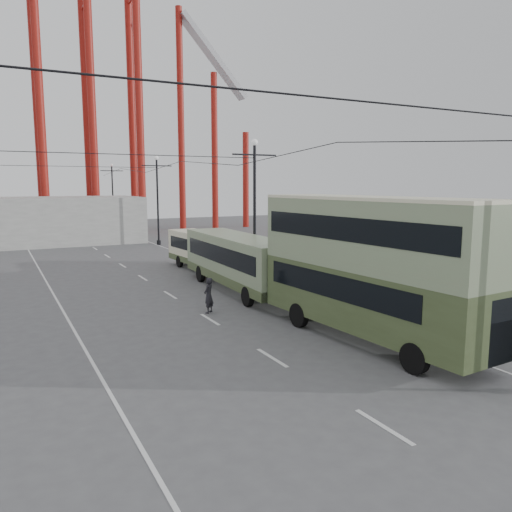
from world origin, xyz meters
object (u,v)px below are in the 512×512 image
double_decker_bus (370,261)px  single_decker_green (239,260)px  single_decker_cream (205,250)px  pedestrian (209,295)px

double_decker_bus → single_decker_green: bearing=88.3°
single_decker_green → single_decker_cream: size_ratio=1.29×
single_decker_green → double_decker_bus: bearing=-85.8°
double_decker_bus → single_decker_cream: 18.81m
double_decker_bus → single_decker_green: 11.49m
single_decker_green → pedestrian: size_ratio=6.59×
double_decker_bus → single_decker_cream: double_decker_bus is taller
double_decker_bus → pedestrian: bearing=115.9°
single_decker_green → pedestrian: bearing=-129.2°
single_decker_cream → pedestrian: 12.39m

